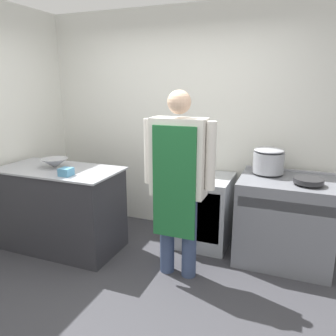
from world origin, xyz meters
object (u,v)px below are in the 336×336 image
stock_pot (268,160)px  person_cook (178,174)px  stove (284,220)px  saute_pan (309,181)px  plastic_tub (66,172)px  mixing_bowl (55,163)px  fridge_unit (202,210)px

stock_pot → person_cook: bearing=-132.3°
stove → saute_pan: size_ratio=3.38×
plastic_tub → saute_pan: (2.26, 0.69, -0.04)m
mixing_bowl → plastic_tub: (0.33, -0.23, -0.01)m
plastic_tub → stock_pot: bearing=27.0°
stove → fridge_unit: (-0.90, 0.07, -0.04)m
person_cook → stock_pot: bearing=47.7°
mixing_bowl → plastic_tub: mixing_bowl is taller
stock_pot → stove: bearing=-31.9°
fridge_unit → stove: bearing=-4.7°
fridge_unit → stock_pot: 0.94m
person_cook → plastic_tub: bearing=-172.4°
stove → plastic_tub: (-2.07, -0.82, 0.52)m
person_cook → saute_pan: (1.12, 0.54, -0.09)m
stove → fridge_unit: size_ratio=1.16×
stock_pot → saute_pan: bearing=-33.2°
plastic_tub → stock_pot: stock_pot is taller
mixing_bowl → saute_pan: bearing=10.1°
mixing_bowl → saute_pan: (2.59, 0.46, -0.05)m
stove → fridge_unit: bearing=175.3°
mixing_bowl → saute_pan: 2.63m
fridge_unit → person_cook: person_cook is taller
stove → mixing_bowl: size_ratio=3.20×
person_cook → plastic_tub: (-1.13, -0.15, -0.05)m
mixing_bowl → plastic_tub: size_ratio=2.46×
plastic_tub → stock_pot: (1.86, 0.95, 0.07)m
fridge_unit → plastic_tub: size_ratio=6.76×
stock_pot → saute_pan: stock_pot is taller
mixing_bowl → stove: bearing=13.8°
fridge_unit → person_cook: (-0.04, -0.74, 0.62)m
fridge_unit → plastic_tub: 1.58m
person_cook → mixing_bowl: bearing=177.0°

